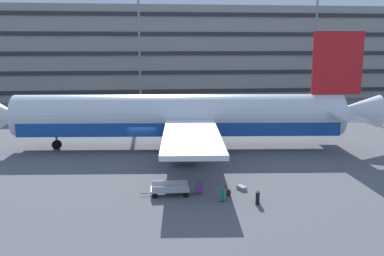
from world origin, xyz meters
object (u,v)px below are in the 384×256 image
Objects in this scene: backpack_teal at (228,193)px; baggage_cart at (170,189)px; suitcase_orange at (224,195)px; airliner at (183,117)px; suitcase_large at (258,197)px; suitcase_scuffed at (242,188)px; suitcase_navy at (199,189)px.

backpack_teal is 3.95m from baggage_cart.
suitcase_orange is at bearing -23.38° from baggage_cart.
suitcase_large is at bearing -77.56° from airliner.
airliner reaches higher than backpack_teal.
suitcase_large is 2.87m from suitcase_scuffed.
suitcase_large is 5.91m from baggage_cart.
suitcase_orange is 1.10× the size of suitcase_large.
baggage_cart is at bearing 156.62° from suitcase_orange.
airliner is 11.46× the size of baggage_cart.
backpack_teal is (-1.17, -1.18, 0.10)m from suitcase_scuffed.
baggage_cart is (-3.40, 1.47, -0.00)m from suitcase_orange.
suitcase_scuffed is (-0.40, 2.83, -0.30)m from suitcase_large.
airliner is at bearing 97.60° from backpack_teal.
airliner is 13.43m from suitcase_navy.
airliner is 72.38× the size of backpack_teal.
suitcase_navy is 2.06m from suitcase_orange.
baggage_cart is at bearing 171.17° from backpack_teal.
airliner is at bearing 81.11° from baggage_cart.
suitcase_large is (3.40, -15.41, -2.70)m from airliner.
baggage_cart is (-1.98, -0.02, 0.05)m from suitcase_navy.
baggage_cart is at bearing -98.89° from airliner.
baggage_cart is at bearing -173.51° from suitcase_scuffed.
suitcase_scuffed is at bearing 51.02° from suitcase_orange.
suitcase_scuffed is at bearing 97.99° from suitcase_large.
airliner reaches higher than baggage_cart.
suitcase_scuffed is (3.08, 0.56, -0.24)m from suitcase_navy.
suitcase_orange is at bearing 159.18° from suitcase_large.
suitcase_orange reaches higher than suitcase_scuffed.
airliner is 16.01m from suitcase_large.
suitcase_orange reaches higher than suitcase_navy.
airliner is at bearing 95.26° from suitcase_orange.
suitcase_orange is at bearing -46.30° from suitcase_navy.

